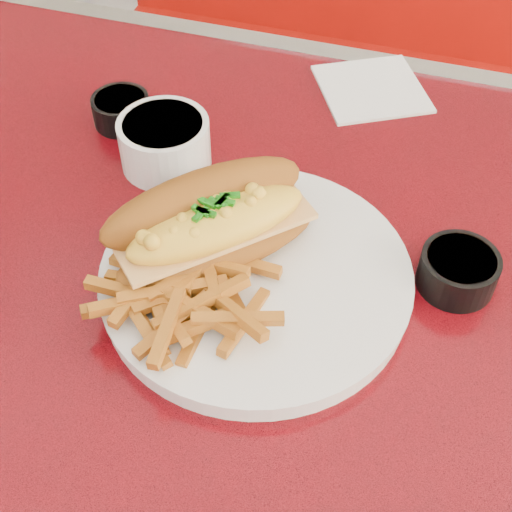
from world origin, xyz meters
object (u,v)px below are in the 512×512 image
(dinner_plate, at_px, (256,278))
(gravy_ramekin, at_px, (165,142))
(mac_hoagie, at_px, (212,223))
(sauce_cup_right, at_px, (458,270))
(sauce_cup_left, at_px, (121,109))
(fork, at_px, (193,295))
(booth_bench_far, at_px, (382,156))
(diner_table, at_px, (276,404))

(dinner_plate, height_order, gravy_ramekin, gravy_ramekin)
(mac_hoagie, height_order, sauce_cup_right, mac_hoagie)
(gravy_ramekin, distance_m, sauce_cup_left, 0.09)
(mac_hoagie, distance_m, fork, 0.06)
(booth_bench_far, height_order, gravy_ramekin, booth_bench_far)
(booth_bench_far, relative_size, sauce_cup_left, 16.38)
(sauce_cup_right, bearing_deg, booth_bench_far, 100.68)
(booth_bench_far, height_order, dinner_plate, booth_bench_far)
(booth_bench_far, height_order, sauce_cup_right, booth_bench_far)
(fork, relative_size, gravy_ramekin, 1.54)
(mac_hoagie, bearing_deg, diner_table, -67.84)
(diner_table, xyz_separation_m, sauce_cup_left, (-0.24, 0.20, 0.18))
(booth_bench_far, bearing_deg, gravy_ramekin, -103.97)
(mac_hoagie, bearing_deg, booth_bench_far, 39.57)
(booth_bench_far, relative_size, gravy_ramekin, 11.93)
(sauce_cup_left, bearing_deg, sauce_cup_right, -18.25)
(fork, height_order, sauce_cup_right, sauce_cup_right)
(fork, bearing_deg, booth_bench_far, -31.19)
(gravy_ramekin, bearing_deg, dinner_plate, -43.44)
(gravy_ramekin, bearing_deg, sauce_cup_left, 145.69)
(diner_table, height_order, booth_bench_far, booth_bench_far)
(dinner_plate, height_order, sauce_cup_left, sauce_cup_left)
(gravy_ramekin, relative_size, sauce_cup_right, 1.34)
(booth_bench_far, bearing_deg, sauce_cup_right, -79.32)
(diner_table, bearing_deg, sauce_cup_right, 27.44)
(mac_hoagie, distance_m, sauce_cup_left, 0.24)
(mac_hoagie, relative_size, gravy_ramekin, 1.96)
(gravy_ramekin, bearing_deg, booth_bench_far, 76.03)
(booth_bench_far, bearing_deg, fork, -94.79)
(diner_table, distance_m, sauce_cup_right, 0.24)
(dinner_plate, relative_size, sauce_cup_right, 4.40)
(gravy_ramekin, bearing_deg, fork, -60.91)
(fork, xyz_separation_m, sauce_cup_left, (-0.17, 0.22, -0.00))
(booth_bench_far, height_order, fork, booth_bench_far)
(booth_bench_far, relative_size, dinner_plate, 3.62)
(gravy_ramekin, height_order, sauce_cup_right, gravy_ramekin)
(diner_table, distance_m, fork, 0.20)
(gravy_ramekin, height_order, sauce_cup_left, gravy_ramekin)
(fork, distance_m, sauce_cup_right, 0.23)
(mac_hoagie, height_order, fork, mac_hoagie)
(dinner_plate, relative_size, mac_hoagie, 1.68)
(booth_bench_far, distance_m, sauce_cup_right, 0.90)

